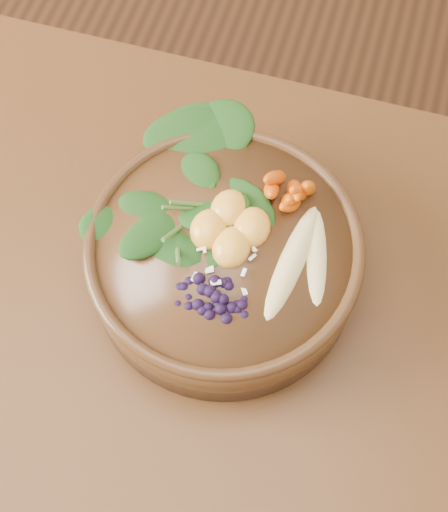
{
  "coord_description": "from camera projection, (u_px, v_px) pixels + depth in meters",
  "views": [
    {
      "loc": [
        0.38,
        -0.13,
        1.44
      ],
      "look_at": [
        0.29,
        0.17,
        0.8
      ],
      "focal_mm": 50.0,
      "sensor_mm": 36.0,
      "label": 1
    }
  ],
  "objects": [
    {
      "name": "mandarin_cluster",
      "position": [
        230.0,
        222.0,
        0.69
      ],
      "size": [
        0.08,
        0.09,
        0.03
      ],
      "primitive_type": null,
      "rotation": [
        0.0,
        0.0,
        0.03
      ],
      "color": "gold",
      "rests_on": "stoneware_bowl"
    },
    {
      "name": "carrot_cluster",
      "position": [
        293.0,
        171.0,
        0.68
      ],
      "size": [
        0.06,
        0.06,
        0.08
      ],
      "primitive_type": null,
      "rotation": [
        0.0,
        0.0,
        0.03
      ],
      "color": "#E26108",
      "rests_on": "stoneware_bowl"
    },
    {
      "name": "stoneware_bowl",
      "position": [
        224.0,
        260.0,
        0.73
      ],
      "size": [
        0.28,
        0.28,
        0.07
      ],
      "primitive_type": "cylinder",
      "rotation": [
        0.0,
        0.0,
        0.03
      ],
      "color": "#51321A",
      "rests_on": "dining_table"
    },
    {
      "name": "kale_heap",
      "position": [
        197.0,
        175.0,
        0.7
      ],
      "size": [
        0.18,
        0.17,
        0.04
      ],
      "primitive_type": null,
      "rotation": [
        0.0,
        0.0,
        0.03
      ],
      "color": "#204718",
      "rests_on": "stoneware_bowl"
    },
    {
      "name": "ground",
      "position": [
        57.0,
        474.0,
        1.39
      ],
      "size": [
        4.0,
        4.0,
        0.0
      ],
      "primitive_type": "plane",
      "color": "#381E0F",
      "rests_on": "ground"
    },
    {
      "name": "banana_halves",
      "position": [
        306.0,
        253.0,
        0.67
      ],
      "size": [
        0.07,
        0.16,
        0.03
      ],
      "rotation": [
        0.0,
        0.0,
        0.03
      ],
      "color": "#E0CC84",
      "rests_on": "stoneware_bowl"
    },
    {
      "name": "blueberry_pile",
      "position": [
        211.0,
        289.0,
        0.65
      ],
      "size": [
        0.13,
        0.1,
        0.04
      ],
      "primitive_type": null,
      "rotation": [
        0.0,
        0.0,
        0.03
      ],
      "color": "black",
      "rests_on": "stoneware_bowl"
    },
    {
      "name": "coconut_flakes",
      "position": [
        221.0,
        259.0,
        0.68
      ],
      "size": [
        0.09,
        0.07,
        0.01
      ],
      "primitive_type": null,
      "rotation": [
        0.0,
        0.0,
        0.03
      ],
      "color": "white",
      "rests_on": "stoneware_bowl"
    }
  ]
}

